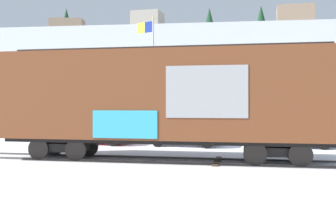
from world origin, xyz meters
TOP-DOWN VIEW (x-y plane):
  - ground_plane at (0.00, 0.00)m, footprint 260.00×260.00m
  - track at (0.90, 0.02)m, footprint 59.99×4.98m
  - freight_car at (1.30, -0.00)m, footprint 14.35×3.72m
  - flagpole at (-1.10, 9.99)m, footprint 1.30×0.81m
  - hillside at (-0.03, 58.28)m, footprint 110.92×34.46m
  - parked_car_red at (-3.72, 6.56)m, footprint 4.60×2.62m
  - parked_car_white at (1.57, 6.02)m, footprint 4.32×2.40m
  - parked_car_silver at (7.47, 6.14)m, footprint 4.72×2.33m

SIDE VIEW (x-z plane):
  - ground_plane at x=0.00m, z-range 0.00..0.00m
  - track at x=0.90m, z-range 0.00..0.08m
  - parked_car_white at x=1.57m, z-range 0.01..1.68m
  - parked_car_red at x=-3.72m, z-range -0.02..1.74m
  - parked_car_silver at x=7.47m, z-range 0.03..1.72m
  - freight_car at x=1.30m, z-range 0.28..5.12m
  - flagpole at x=-1.10m, z-range 1.07..9.27m
  - hillside at x=-0.03m, z-range -2.41..16.34m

